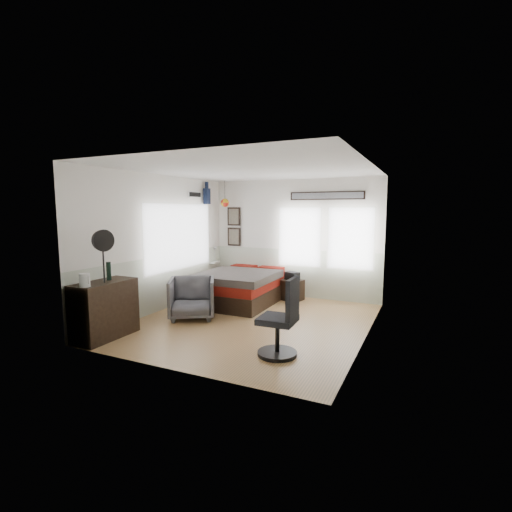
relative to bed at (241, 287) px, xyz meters
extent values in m
cube|color=olive|center=(0.85, -1.23, -0.34)|extent=(4.00, 4.50, 0.01)
cube|color=silver|center=(0.85, 1.02, 1.02)|extent=(4.00, 0.02, 2.70)
cube|color=silver|center=(0.85, -3.48, 1.02)|extent=(4.00, 0.02, 2.70)
cube|color=silver|center=(-1.15, -1.23, 1.02)|extent=(0.02, 4.50, 2.70)
cube|color=silver|center=(2.85, -1.23, 1.02)|extent=(0.02, 4.50, 2.70)
cube|color=white|center=(0.85, -1.23, 2.37)|extent=(4.00, 4.50, 0.02)
cube|color=beige|center=(0.85, 1.01, 0.22)|extent=(4.00, 0.01, 1.10)
cube|color=beige|center=(-1.15, -1.23, 0.22)|extent=(0.01, 4.50, 1.10)
cube|color=beige|center=(2.84, -1.23, 0.22)|extent=(0.01, 4.50, 1.10)
cube|color=silver|center=(-1.11, -0.68, 1.12)|extent=(0.03, 2.20, 1.35)
cube|color=silver|center=(1.00, 0.98, 1.07)|extent=(0.95, 0.03, 1.30)
cube|color=silver|center=(2.15, 0.98, 1.07)|extent=(0.95, 0.03, 1.30)
cube|color=black|center=(-0.70, 0.98, 1.02)|extent=(0.35, 0.03, 0.45)
cube|color=black|center=(-0.70, 0.98, 1.52)|extent=(0.35, 0.03, 0.45)
cube|color=#7F7259|center=(-0.70, 0.96, 1.02)|extent=(0.27, 0.01, 0.37)
cube|color=#7F7259|center=(-0.70, 0.96, 1.52)|extent=(0.27, 0.01, 0.37)
cube|color=black|center=(1.60, 0.98, 1.99)|extent=(1.65, 0.03, 0.18)
cube|color=gray|center=(1.60, 0.97, 1.99)|extent=(1.58, 0.01, 0.13)
cube|color=white|center=(-1.12, -0.08, 2.02)|extent=(0.02, 0.48, 0.14)
sphere|color=red|center=(-0.80, 0.72, 1.85)|extent=(0.20, 0.20, 0.20)
cube|color=black|center=(0.00, 0.02, -0.16)|extent=(1.51, 2.14, 0.34)
cube|color=#A41B0D|center=(0.00, 0.02, 0.10)|extent=(1.47, 2.10, 0.19)
cube|color=#3D3A38|center=(0.00, -0.22, 0.27)|extent=(1.57, 1.59, 0.15)
cube|color=#A41B0D|center=(-0.35, 0.87, 0.27)|extent=(0.59, 0.37, 0.15)
cube|color=#A41B0D|center=(0.35, 0.87, 0.27)|extent=(0.59, 0.37, 0.15)
cube|color=black|center=(-0.89, -2.95, 0.12)|extent=(0.48, 1.00, 0.90)
imported|color=#535355|center=(-0.27, -1.47, 0.05)|extent=(1.13, 1.14, 0.76)
cube|color=black|center=(0.95, 0.64, -0.10)|extent=(0.52, 0.45, 0.46)
cylinder|color=black|center=(1.84, -2.48, -0.31)|extent=(0.55, 0.55, 0.05)
cylinder|color=black|center=(1.84, -2.48, -0.07)|extent=(0.06, 0.06, 0.42)
cube|color=#272830|center=(1.84, -2.48, 0.18)|extent=(0.51, 0.51, 0.08)
cube|color=#272830|center=(2.06, -2.47, 0.49)|extent=(0.08, 0.45, 0.55)
cylinder|color=silver|center=(-0.81, -3.36, 0.67)|extent=(0.15, 0.15, 0.20)
cube|color=silver|center=(-0.73, -3.36, 0.68)|extent=(0.02, 0.02, 0.12)
cylinder|color=black|center=(-0.91, -2.82, 0.71)|extent=(0.07, 0.07, 0.29)
cylinder|color=black|center=(-0.81, -3.01, 0.88)|extent=(0.03, 0.03, 0.63)
cylinder|color=black|center=(-0.81, -3.01, 1.22)|extent=(0.14, 0.32, 0.31)
cylinder|color=black|center=(-0.77, -3.01, 1.22)|extent=(0.11, 0.33, 0.34)
cube|color=black|center=(0.95, 0.64, 0.21)|extent=(0.36, 0.30, 0.18)
camera|label=1|loc=(3.67, -7.08, 1.68)|focal=26.00mm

